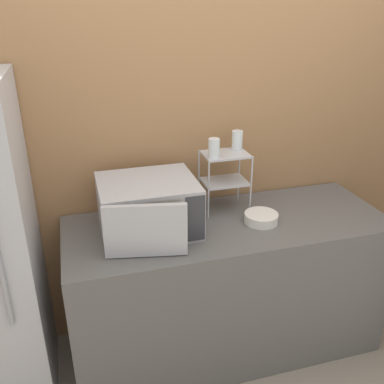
{
  "coord_description": "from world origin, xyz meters",
  "views": [
    {
      "loc": [
        -0.81,
        -1.68,
        2.06
      ],
      "look_at": [
        -0.21,
        0.38,
        1.1
      ],
      "focal_mm": 40.0,
      "sensor_mm": 36.0,
      "label": 1
    }
  ],
  "objects_px": {
    "microwave": "(148,207)",
    "glass_back_right": "(237,140)",
    "dish_rack": "(225,170)",
    "glass_front_left": "(214,148)",
    "bowl": "(261,218)"
  },
  "relations": [
    {
      "from": "microwave",
      "to": "glass_back_right",
      "type": "xyz_separation_m",
      "value": [
        0.59,
        0.2,
        0.27
      ]
    },
    {
      "from": "dish_rack",
      "to": "glass_back_right",
      "type": "height_order",
      "value": "glass_back_right"
    },
    {
      "from": "glass_front_left",
      "to": "glass_back_right",
      "type": "relative_size",
      "value": 1.0
    },
    {
      "from": "dish_rack",
      "to": "glass_front_left",
      "type": "relative_size",
      "value": 3.19
    },
    {
      "from": "glass_front_left",
      "to": "microwave",
      "type": "bearing_deg",
      "value": -167.08
    },
    {
      "from": "dish_rack",
      "to": "glass_front_left",
      "type": "distance_m",
      "value": 0.19
    },
    {
      "from": "dish_rack",
      "to": "bowl",
      "type": "xyz_separation_m",
      "value": [
        0.14,
        -0.23,
        -0.23
      ]
    },
    {
      "from": "microwave",
      "to": "glass_front_left",
      "type": "bearing_deg",
      "value": 12.92
    },
    {
      "from": "microwave",
      "to": "glass_back_right",
      "type": "distance_m",
      "value": 0.67
    },
    {
      "from": "microwave",
      "to": "bowl",
      "type": "height_order",
      "value": "microwave"
    },
    {
      "from": "microwave",
      "to": "dish_rack",
      "type": "bearing_deg",
      "value": 16.48
    },
    {
      "from": "microwave",
      "to": "dish_rack",
      "type": "height_order",
      "value": "dish_rack"
    },
    {
      "from": "glass_front_left",
      "to": "glass_back_right",
      "type": "height_order",
      "value": "same"
    },
    {
      "from": "dish_rack",
      "to": "glass_front_left",
      "type": "xyz_separation_m",
      "value": [
        -0.09,
        -0.05,
        0.16
      ]
    },
    {
      "from": "bowl",
      "to": "glass_back_right",
      "type": "bearing_deg",
      "value": 100.03
    }
  ]
}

